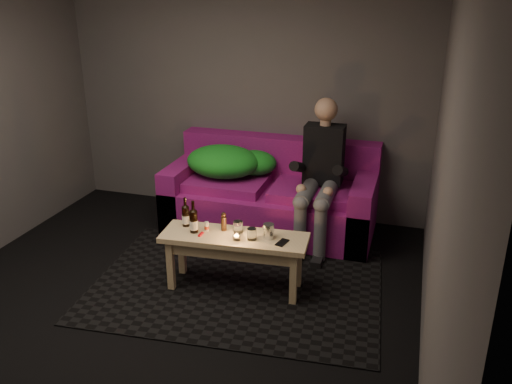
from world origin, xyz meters
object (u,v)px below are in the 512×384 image
coffee_table (234,245)px  steel_cup (269,231)px  sofa (272,198)px  person (320,172)px  beer_bottle_a (186,216)px  beer_bottle_b (194,221)px

coffee_table → steel_cup: 0.32m
sofa → person: bearing=-18.1°
coffee_table → steel_cup: size_ratio=10.13×
person → beer_bottle_a: size_ratio=5.51×
coffee_table → steel_cup: (0.28, 0.04, 0.15)m
sofa → beer_bottle_a: 1.32m
coffee_table → beer_bottle_b: size_ratio=4.46×
beer_bottle_a → person: bearing=47.6°
person → beer_bottle_a: person is taller
person → steel_cup: size_ratio=11.57×
sofa → person: (0.53, -0.17, 0.41)m
beer_bottle_b → steel_cup: bearing=6.8°
sofa → beer_bottle_b: size_ratio=7.63×
beer_bottle_a → steel_cup: bearing=-1.6°
beer_bottle_b → steel_cup: size_ratio=2.27×
steel_cup → coffee_table: bearing=-172.6°
person → beer_bottle_a: (-0.96, -1.05, -0.14)m
sofa → beer_bottle_b: sofa is taller
sofa → beer_bottle_b: bearing=-103.3°
steel_cup → beer_bottle_a: bearing=178.4°
sofa → steel_cup: size_ratio=17.33×
sofa → steel_cup: 1.31m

